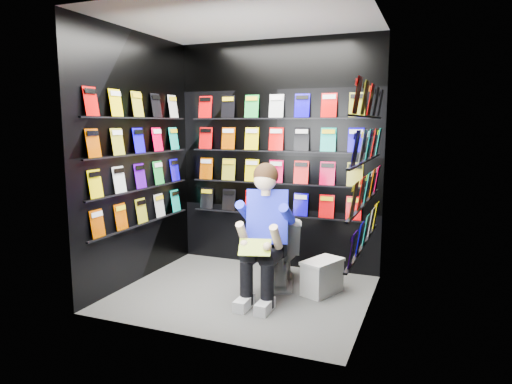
% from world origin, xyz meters
% --- Properties ---
extents(floor, '(2.40, 2.40, 0.00)m').
position_xyz_m(floor, '(0.00, 0.00, 0.00)').
color(floor, '#565653').
rests_on(floor, ground).
extents(ceiling, '(2.40, 2.40, 0.00)m').
position_xyz_m(ceiling, '(0.00, 0.00, 2.60)').
color(ceiling, white).
rests_on(ceiling, floor).
extents(wall_back, '(2.40, 0.04, 2.60)m').
position_xyz_m(wall_back, '(0.00, 1.00, 1.30)').
color(wall_back, black).
rests_on(wall_back, floor).
extents(wall_front, '(2.40, 0.04, 2.60)m').
position_xyz_m(wall_front, '(0.00, -1.00, 1.30)').
color(wall_front, black).
rests_on(wall_front, floor).
extents(wall_left, '(0.04, 2.00, 2.60)m').
position_xyz_m(wall_left, '(-1.20, 0.00, 1.30)').
color(wall_left, black).
rests_on(wall_left, floor).
extents(wall_right, '(0.04, 2.00, 2.60)m').
position_xyz_m(wall_right, '(1.20, 0.00, 1.30)').
color(wall_right, black).
rests_on(wall_right, floor).
extents(comics_back, '(2.10, 0.06, 1.37)m').
position_xyz_m(comics_back, '(0.00, 0.97, 1.31)').
color(comics_back, '#EE0036').
rests_on(comics_back, wall_back).
extents(comics_left, '(0.06, 1.70, 1.37)m').
position_xyz_m(comics_left, '(-1.17, 0.00, 1.31)').
color(comics_left, '#EE0036').
rests_on(comics_left, wall_left).
extents(comics_right, '(0.06, 1.70, 1.37)m').
position_xyz_m(comics_right, '(1.17, 0.00, 1.31)').
color(comics_right, '#EE0036').
rests_on(comics_right, wall_right).
extents(toilet, '(0.61, 0.84, 0.73)m').
position_xyz_m(toilet, '(0.26, 0.40, 0.37)').
color(toilet, white).
rests_on(toilet, floor).
extents(longbox, '(0.37, 0.47, 0.31)m').
position_xyz_m(longbox, '(0.72, 0.29, 0.16)').
color(longbox, white).
rests_on(longbox, floor).
extents(longbox_lid, '(0.40, 0.50, 0.03)m').
position_xyz_m(longbox_lid, '(0.72, 0.29, 0.33)').
color(longbox_lid, white).
rests_on(longbox_lid, longbox).
extents(reader, '(0.72, 0.88, 1.41)m').
position_xyz_m(reader, '(0.26, 0.02, 0.77)').
color(reader, '#252BD5').
rests_on(reader, toilet).
extents(held_comic, '(0.32, 0.24, 0.12)m').
position_xyz_m(held_comic, '(0.26, -0.33, 0.58)').
color(held_comic, green).
rests_on(held_comic, reader).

